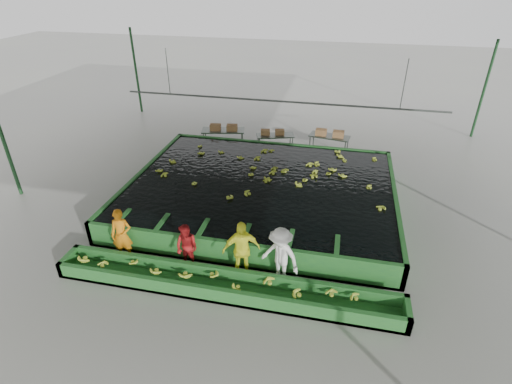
% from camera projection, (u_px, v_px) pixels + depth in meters
% --- Properties ---
extents(ground, '(80.00, 80.00, 0.00)m').
position_uv_depth(ground, '(253.00, 223.00, 14.43)').
color(ground, gray).
rests_on(ground, ground).
extents(shed_roof, '(20.00, 22.00, 0.04)m').
position_uv_depth(shed_roof, '(252.00, 84.00, 11.95)').
color(shed_roof, '#9E9E9E').
rests_on(shed_roof, shed_posts).
extents(shed_posts, '(20.00, 22.00, 5.00)m').
position_uv_depth(shed_posts, '(253.00, 160.00, 13.19)').
color(shed_posts, '#1A4220').
rests_on(shed_posts, ground).
extents(flotation_tank, '(10.00, 8.00, 0.90)m').
position_uv_depth(flotation_tank, '(262.00, 192.00, 15.48)').
color(flotation_tank, '#246527').
rests_on(flotation_tank, ground).
extents(tank_water, '(9.70, 7.70, 0.00)m').
position_uv_depth(tank_water, '(262.00, 183.00, 15.28)').
color(tank_water, black).
rests_on(tank_water, flotation_tank).
extents(sorting_trough, '(10.00, 1.00, 0.50)m').
position_uv_depth(sorting_trough, '(224.00, 285.00, 11.25)').
color(sorting_trough, '#246527').
rests_on(sorting_trough, ground).
extents(cableway_rail, '(0.08, 0.08, 14.00)m').
position_uv_depth(cableway_rail, '(279.00, 101.00, 17.18)').
color(cableway_rail, '#59605B').
rests_on(cableway_rail, shed_roof).
extents(rail_hanger_left, '(0.04, 0.04, 2.00)m').
position_uv_depth(rail_hanger_left, '(168.00, 72.00, 17.62)').
color(rail_hanger_left, '#59605B').
rests_on(rail_hanger_left, shed_roof).
extents(rail_hanger_right, '(0.04, 0.04, 2.00)m').
position_uv_depth(rail_hanger_right, '(404.00, 85.00, 15.74)').
color(rail_hanger_right, '#59605B').
rests_on(rail_hanger_right, shed_roof).
extents(worker_a, '(0.72, 0.55, 1.76)m').
position_uv_depth(worker_a, '(122.00, 235.00, 12.28)').
color(worker_a, orange).
rests_on(worker_a, ground).
extents(worker_b, '(0.87, 0.76, 1.52)m').
position_uv_depth(worker_b, '(187.00, 247.00, 11.94)').
color(worker_b, '#A11718').
rests_on(worker_b, ground).
extents(worker_c, '(1.20, 0.89, 1.90)m').
position_uv_depth(worker_c, '(241.00, 250.00, 11.53)').
color(worker_c, '#FBFF2F').
rests_on(worker_c, ground).
extents(worker_d, '(1.36, 1.08, 1.84)m').
position_uv_depth(worker_d, '(280.00, 256.00, 11.33)').
color(worker_d, white).
rests_on(worker_d, ground).
extents(packing_table_left, '(2.23, 1.26, 0.96)m').
position_uv_depth(packing_table_left, '(223.00, 139.00, 20.12)').
color(packing_table_left, '#59605B').
rests_on(packing_table_left, ground).
extents(packing_table_mid, '(1.96, 1.24, 0.83)m').
position_uv_depth(packing_table_mid, '(275.00, 143.00, 19.82)').
color(packing_table_mid, '#59605B').
rests_on(packing_table_mid, ground).
extents(packing_table_right, '(2.03, 1.10, 0.88)m').
position_uv_depth(packing_table_right, '(329.00, 144.00, 19.62)').
color(packing_table_right, '#59605B').
rests_on(packing_table_right, ground).
extents(box_stack_left, '(1.40, 0.58, 0.29)m').
position_uv_depth(box_stack_left, '(224.00, 130.00, 19.83)').
color(box_stack_left, '#98683D').
rests_on(box_stack_left, packing_table_left).
extents(box_stack_mid, '(1.19, 0.56, 0.25)m').
position_uv_depth(box_stack_mid, '(272.00, 134.00, 19.67)').
color(box_stack_mid, '#98683D').
rests_on(box_stack_mid, packing_table_mid).
extents(box_stack_right, '(1.39, 0.47, 0.29)m').
position_uv_depth(box_stack_right, '(329.00, 136.00, 19.39)').
color(box_stack_right, '#98683D').
rests_on(box_stack_right, packing_table_right).
extents(floating_bananas, '(8.15, 5.56, 0.11)m').
position_uv_depth(floating_bananas, '(266.00, 173.00, 15.95)').
color(floating_bananas, '#ACC031').
rests_on(floating_bananas, tank_water).
extents(trough_bananas, '(9.53, 0.64, 0.13)m').
position_uv_depth(trough_bananas, '(224.00, 281.00, 11.18)').
color(trough_bananas, '#ACC031').
rests_on(trough_bananas, sorting_trough).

